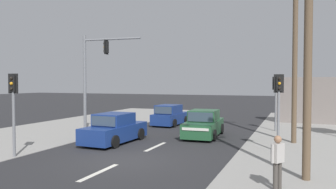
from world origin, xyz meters
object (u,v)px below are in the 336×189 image
Objects in this scene: utility_pole_foreground_right at (304,19)px; sedan_receding_far at (114,129)px; pedestal_signal_far_median at (276,94)px; pedestrian_at_kerb at (278,159)px; sedan_oncoming_near at (204,125)px; pedestal_signal_left_kerb at (13,101)px; pedestal_signal_right_kerb at (279,99)px; traffic_signal_mast at (93,72)px; utility_pole_midground_right at (295,42)px; hatchback_oncoming_mid at (170,116)px.

sedan_receding_far is (-9.14, 3.55, -4.50)m from utility_pole_foreground_right.
utility_pole_foreground_right is 11.34m from pedestal_signal_far_median.
utility_pole_foreground_right is at bearing 64.14° from pedestrian_at_kerb.
utility_pole_foreground_right reaches higher than sedan_oncoming_near.
pedestal_signal_right_kerb is at bearing 26.50° from pedestal_signal_left_kerb.
traffic_signal_mast is 1.69× the size of pedestal_signal_right_kerb.
utility_pole_midground_right is at bearing 9.41° from traffic_signal_mast.
pedestal_signal_left_kerb is (0.12, -5.99, -1.42)m from traffic_signal_mast.
traffic_signal_mast is at bearing -160.83° from sedan_oncoming_near.
traffic_signal_mast is 1.69× the size of pedestal_signal_left_kerb.
utility_pole_foreground_right is 2.72× the size of pedestal_signal_right_kerb.
hatchback_oncoming_mid is (-8.99, 11.27, -4.50)m from utility_pole_foreground_right.
hatchback_oncoming_mid is at bearing 153.04° from utility_pole_midground_right.
sedan_receding_far is (2.20, 4.54, -1.71)m from pedestal_signal_left_kerb.
pedestrian_at_kerb reaches higher than hatchback_oncoming_mid.
pedestal_signal_right_kerb is 10.85m from hatchback_oncoming_mid.
traffic_signal_mast is at bearing 148.10° from sedan_receding_far.
utility_pole_midground_right is 2.73× the size of hatchback_oncoming_mid.
pedestal_signal_right_kerb is at bearing -41.31° from hatchback_oncoming_mid.
hatchback_oncoming_mid is (-3.74, 4.11, -0.00)m from sedan_oncoming_near.
utility_pole_foreground_right reaches higher than traffic_signal_mast.
utility_pole_foreground_right is 0.96× the size of utility_pole_midground_right.
hatchback_oncoming_mid is at bearing 68.49° from traffic_signal_mast.
pedestal_signal_right_kerb is (10.52, -0.80, -1.42)m from traffic_signal_mast.
traffic_signal_mast is at bearing 149.30° from pedestrian_at_kerb.
pedestrian_at_kerb reaches higher than sedan_oncoming_near.
hatchback_oncoming_mid is 2.27× the size of pedestrian_at_kerb.
sedan_oncoming_near and sedan_receding_far have the same top height.
pedestal_signal_right_kerb and pedestal_signal_far_median have the same top height.
pedestal_signal_left_kerb is (-11.05, -7.84, -2.88)m from utility_pole_midground_right.
utility_pole_foreground_right is 5.94× the size of pedestrian_at_kerb.
utility_pole_foreground_right reaches higher than pedestal_signal_left_kerb.
pedestal_signal_far_median is 12.41m from pedestrian_at_kerb.
traffic_signal_mast is 1.40× the size of sedan_receding_far.
traffic_signal_mast is (-11.17, -1.85, -1.47)m from utility_pole_midground_right.
pedestrian_at_kerb is at bearing -115.86° from utility_pole_foreground_right.
utility_pole_foreground_right is at bearing -23.55° from traffic_signal_mast.
pedestrian_at_kerb reaches higher than sedan_receding_far.
traffic_signal_mast is 4.16m from sedan_receding_far.
pedestal_signal_left_kerb reaches higher than sedan_oncoming_near.
traffic_signal_mast reaches higher than hatchback_oncoming_mid.
utility_pole_midground_right is 11.41m from traffic_signal_mast.
utility_pole_foreground_right is 6.85m from utility_pole_midground_right.
pedestal_signal_right_kerb is (-0.65, -2.65, -2.88)m from utility_pole_midground_right.
pedestal_signal_right_kerb is at bearing 102.67° from utility_pole_foreground_right.
hatchback_oncoming_mid is (2.47, 6.27, -3.13)m from traffic_signal_mast.
pedestal_signal_left_kerb is 15.47m from pedestal_signal_far_median.
pedestal_signal_right_kerb is at bearing -103.69° from utility_pole_midground_right.
utility_pole_midground_right is 6.20× the size of pedestrian_at_kerb.
sedan_oncoming_near is 2.65× the size of pedestrian_at_kerb.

